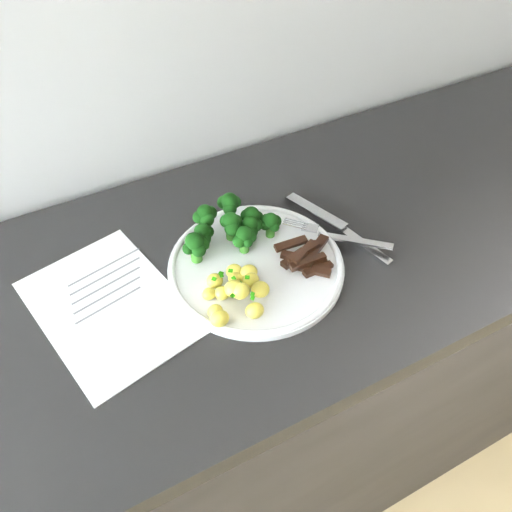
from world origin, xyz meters
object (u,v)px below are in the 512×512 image
at_px(recipe_paper, 109,306).
at_px(broccoli, 229,226).
at_px(plate, 256,265).
at_px(knife, 350,236).
at_px(potatoes, 236,289).
at_px(beef_strips, 306,258).
at_px(fork, 340,236).
at_px(counter, 214,408).

bearing_deg(recipe_paper, broccoli, 8.66).
bearing_deg(broccoli, plate, -77.91).
bearing_deg(knife, plate, 175.06).
height_order(broccoli, knife, broccoli).
relative_size(broccoli, potatoes, 1.62).
distance_m(beef_strips, knife, 0.10).
relative_size(potatoes, fork, 0.72).
relative_size(recipe_paper, potatoes, 2.87).
distance_m(plate, fork, 0.15).
height_order(recipe_paper, knife, knife).
distance_m(potatoes, beef_strips, 0.13).
relative_size(plate, knife, 1.27).
height_order(beef_strips, knife, beef_strips).
bearing_deg(counter, plate, -9.55).
bearing_deg(counter, beef_strips, -16.69).
xyz_separation_m(counter, recipe_paper, (-0.14, 0.02, 0.43)).
bearing_deg(broccoli, counter, -147.12).
xyz_separation_m(counter, beef_strips, (0.17, -0.05, 0.45)).
height_order(broccoli, potatoes, broccoli).
bearing_deg(beef_strips, fork, 13.95).
distance_m(potatoes, fork, 0.21).
relative_size(counter, fork, 15.27).
relative_size(counter, broccoli, 13.04).
bearing_deg(plate, recipe_paper, 171.69).
height_order(broccoli, fork, broccoli).
distance_m(counter, recipe_paper, 0.46).
bearing_deg(counter, recipe_paper, 172.53).
height_order(plate, broccoli, broccoli).
height_order(plate, beef_strips, beef_strips).
relative_size(beef_strips, knife, 0.43).
xyz_separation_m(potatoes, knife, (0.23, 0.03, -0.02)).
xyz_separation_m(recipe_paper, knife, (0.42, -0.05, 0.01)).
relative_size(potatoes, knife, 0.48).
relative_size(counter, plate, 7.97).
distance_m(counter, beef_strips, 0.49).
bearing_deg(broccoli, potatoes, -110.59).
bearing_deg(recipe_paper, fork, -7.34).
bearing_deg(recipe_paper, knife, -6.89).
bearing_deg(knife, fork, -179.24).
bearing_deg(fork, recipe_paper, 172.66).
xyz_separation_m(recipe_paper, beef_strips, (0.31, -0.07, 0.02)).
xyz_separation_m(potatoes, beef_strips, (0.13, 0.01, -0.00)).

